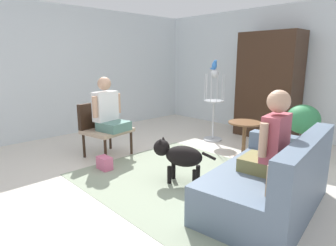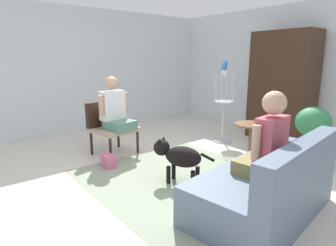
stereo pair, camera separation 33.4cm
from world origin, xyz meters
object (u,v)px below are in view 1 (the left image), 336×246
(handbag, at_px, (105,163))
(bird_cage_stand, at_px, (214,107))
(round_end_table, at_px, (244,134))
(person_on_armchair, at_px, (108,110))
(potted_plant, at_px, (302,124))
(armchair, at_px, (102,124))
(dog, at_px, (179,155))
(parrot, at_px, (214,65))
(person_on_couch, at_px, (271,139))
(couch, at_px, (272,182))
(armoire_cabinet, at_px, (268,86))

(handbag, bearing_deg, bird_cage_stand, 87.05)
(round_end_table, bearing_deg, person_on_armchair, -137.21)
(bird_cage_stand, bearing_deg, potted_plant, 2.91)
(armchair, distance_m, person_on_armchair, 0.30)
(person_on_armchair, height_order, bird_cage_stand, bird_cage_stand)
(dog, xyz_separation_m, parrot, (-0.94, 1.89, 1.08))
(person_on_couch, distance_m, person_on_armchair, 2.61)
(couch, xyz_separation_m, round_end_table, (-1.05, 1.13, 0.11))
(armoire_cabinet, bearing_deg, person_on_armchair, -111.10)
(person_on_armchair, bearing_deg, round_end_table, 42.79)
(bird_cage_stand, xyz_separation_m, potted_plant, (1.65, 0.08, -0.07))
(person_on_armchair, distance_m, armoire_cabinet, 3.19)
(person_on_couch, xyz_separation_m, dog, (-1.11, -0.19, -0.41))
(bird_cage_stand, bearing_deg, armoire_cabinet, 59.61)
(armchair, distance_m, person_on_couch, 2.78)
(dog, relative_size, parrot, 4.20)
(couch, xyz_separation_m, potted_plant, (-0.41, 1.74, 0.29))
(round_end_table, bearing_deg, parrot, 153.12)
(couch, distance_m, dog, 1.16)
(person_on_armchair, bearing_deg, handbag, -39.83)
(bird_cage_stand, bearing_deg, dog, -64.00)
(person_on_couch, bearing_deg, parrot, 140.35)
(person_on_armchair, bearing_deg, parrot, 74.44)
(person_on_armchair, xyz_separation_m, parrot, (0.55, 1.98, 0.67))
(couch, xyz_separation_m, person_on_couch, (-0.03, -0.04, 0.47))
(couch, relative_size, round_end_table, 2.90)
(round_end_table, bearing_deg, armchair, -139.31)
(bird_cage_stand, height_order, parrot, parrot)
(couch, bearing_deg, potted_plant, 103.42)
(dog, bearing_deg, potted_plant, 69.81)
(potted_plant, bearing_deg, parrot, -177.12)
(couch, height_order, person_on_couch, person_on_couch)
(dog, xyz_separation_m, armoire_cabinet, (-0.34, 2.87, 0.67))
(couch, bearing_deg, armoire_cabinet, 119.32)
(couch, height_order, potted_plant, potted_plant)
(parrot, relative_size, handbag, 0.78)
(couch, bearing_deg, dog, -168.46)
(person_on_armchair, bearing_deg, armoire_cabinet, 68.90)
(person_on_armchair, bearing_deg, dog, 3.65)
(armoire_cabinet, bearing_deg, potted_plant, -40.15)
(armchair, xyz_separation_m, person_on_armchair, (0.15, 0.03, 0.26))
(couch, bearing_deg, round_end_table, 132.74)
(person_on_armchair, xyz_separation_m, armoire_cabinet, (1.14, 2.97, 0.26))
(person_on_armchair, xyz_separation_m, round_end_table, (1.58, 1.46, -0.37))
(armchair, bearing_deg, person_on_couch, 6.58)
(couch, height_order, person_on_armchair, person_on_armchair)
(bird_cage_stand, bearing_deg, person_on_armchair, -105.97)
(armchair, distance_m, potted_plant, 3.16)
(couch, distance_m, person_on_couch, 0.48)
(armchair, height_order, dog, armchair)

